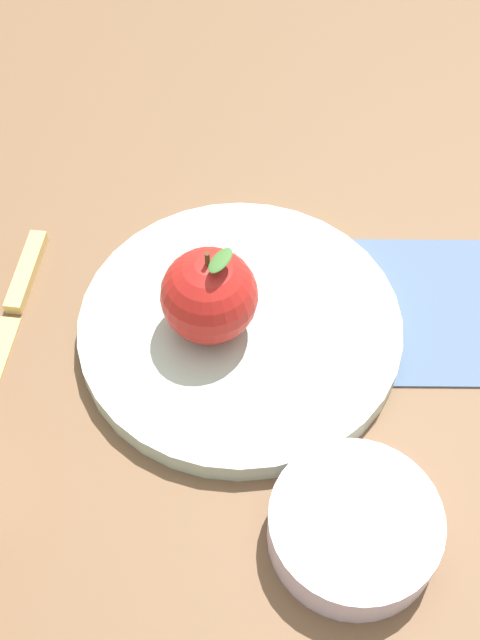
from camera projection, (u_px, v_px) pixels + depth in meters
The scene contains 6 objects.
ground_plane at pixel (182, 328), 0.65m from camera, with size 2.40×2.40×0.00m, color brown.
dinner_plate at pixel (240, 327), 0.64m from camera, with size 0.25×0.25×0.02m.
apple at pixel (209, 296), 0.60m from camera, with size 0.07×0.07×0.08m.
side_bowl at pixel (355, 525), 0.54m from camera, with size 0.11×0.11×0.03m.
knife at pixel (10, 315), 0.66m from camera, with size 0.07×0.20×0.01m.
linen_napkin at pixel (426, 308), 0.66m from camera, with size 0.11×0.15×0.00m, color slate.
Camera 1 is at (0.19, -0.33, 0.53)m, focal length 46.10 mm.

